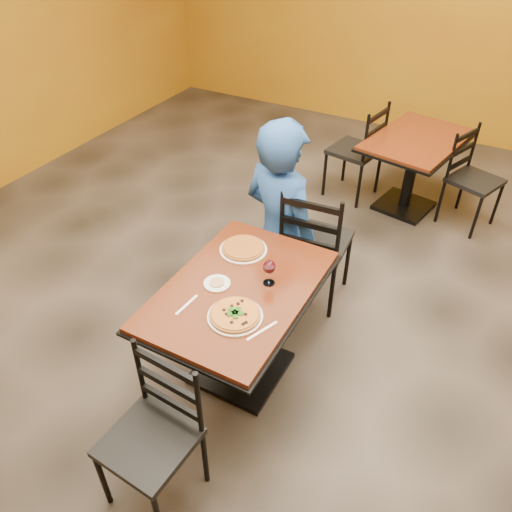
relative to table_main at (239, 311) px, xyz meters
The scene contains 18 objects.
floor 0.75m from the table_main, 90.00° to the left, with size 7.00×8.00×0.01m, color black.
wall_back 4.60m from the table_main, 90.00° to the left, with size 7.00×0.01×3.00m, color #AB7C13.
table_main is the anchor object (origin of this frame).
table_second 2.62m from the table_main, 81.06° to the left, with size 0.94×1.22×0.75m.
chair_main_near 0.95m from the table_main, 88.61° to the right, with size 0.41×0.41×0.92m, color black, non-canonical shape.
chair_main_far 0.97m from the table_main, 83.47° to the left, with size 0.46×0.46×1.01m, color black, non-canonical shape.
chair_second_left 2.60m from the table_main, 93.82° to the left, with size 0.44×0.44×0.98m, color black, non-canonical shape.
chair_second_right 2.77m from the table_main, 69.12° to the left, with size 0.41×0.41×0.91m, color black, non-canonical shape.
diner 0.91m from the table_main, 99.69° to the left, with size 0.69×0.46×1.45m, color navy.
plate_main 0.32m from the table_main, 64.49° to the right, with size 0.31×0.31×0.01m, color white.
pizza_main 0.33m from the table_main, 64.49° to the right, with size 0.28×0.28×0.02m, color maroon.
plate_far 0.41m from the table_main, 115.30° to the left, with size 0.31×0.31×0.01m, color white.
pizza_far 0.42m from the table_main, 115.30° to the left, with size 0.28×0.28×0.02m, color #BF7A24.
side_plate 0.24m from the table_main, 163.12° to the right, with size 0.16×0.16×0.01m, color white.
dip 0.25m from the table_main, 163.12° to the right, with size 0.09×0.09×0.01m, color tan.
wine_glass 0.34m from the table_main, 40.26° to the left, with size 0.08×0.08×0.18m, color white, non-canonical shape.
fork 0.38m from the table_main, 123.55° to the right, with size 0.01×0.19×0.00m, color silver.
knife 0.43m from the table_main, 40.76° to the right, with size 0.01×0.21×0.00m, color silver.
Camera 1 is at (1.16, -2.41, 2.71)m, focal length 35.18 mm.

